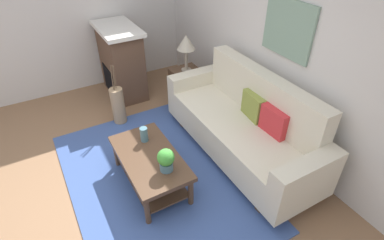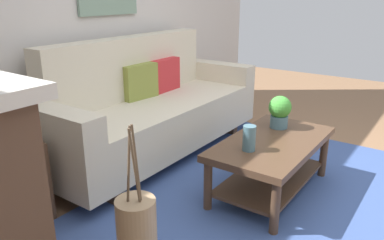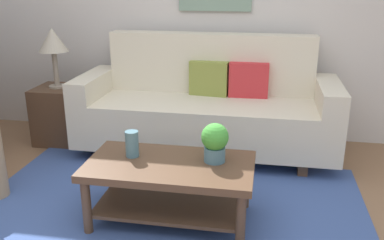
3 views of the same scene
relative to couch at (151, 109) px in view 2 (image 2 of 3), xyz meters
name	(u,v)px [view 2 (image 2 of 3)]	position (x,y,z in m)	size (l,w,h in m)	color
ground_plane	(324,212)	(-0.11, -1.68, -0.43)	(9.36, 9.36, 0.00)	#8C6647
wall_back	(95,6)	(-0.11, 0.54, 0.92)	(5.36, 0.10, 2.70)	silver
area_rug	(259,191)	(-0.11, -1.18, -0.43)	(2.80, 1.91, 0.01)	#3D5693
couch	(151,109)	(0.00, 0.00, 0.00)	(2.34, 0.84, 1.08)	beige
throw_pillow_olive	(140,81)	(0.00, 0.12, 0.25)	(0.36, 0.12, 0.32)	olive
throw_pillow_crimson	(165,75)	(0.37, 0.12, 0.25)	(0.36, 0.12, 0.32)	red
coffee_table	(272,154)	(-0.06, -1.25, -0.12)	(1.10, 0.60, 0.43)	#513826
tabletop_vase	(249,138)	(-0.34, -1.19, 0.09)	(0.09, 0.09, 0.18)	slate
potted_plant_tabletop	(280,111)	(0.22, -1.17, 0.14)	(0.18, 0.18, 0.26)	slate
side_table	(2,187)	(-1.47, -0.01, -0.15)	(0.44, 0.44, 0.56)	#513826
floor_vase_branch_a	(136,163)	(-1.42, -1.17, 0.31)	(0.01, 0.01, 0.36)	brown
floor_vase_branch_b	(129,165)	(-1.45, -1.15, 0.31)	(0.01, 0.01, 0.36)	brown
floor_vase_branch_c	(134,166)	(-1.45, -1.18, 0.31)	(0.01, 0.01, 0.36)	brown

